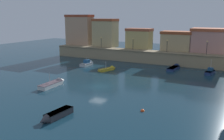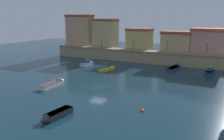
{
  "view_description": "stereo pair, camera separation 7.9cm",
  "coord_description": "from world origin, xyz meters",
  "px_view_note": "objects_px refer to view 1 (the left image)",
  "views": [
    {
      "loc": [
        21.25,
        -34.85,
        11.65
      ],
      "look_at": [
        0.0,
        4.99,
        1.92
      ],
      "focal_mm": 40.24,
      "sensor_mm": 36.0,
      "label": 1
    },
    {
      "loc": [
        21.32,
        -34.82,
        11.65
      ],
      "look_at": [
        0.0,
        4.99,
        1.92
      ],
      "focal_mm": 40.24,
      "sensor_mm": 36.0,
      "label": 2
    }
  ],
  "objects_px": {
    "quay_lamp_2": "(167,44)",
    "mooring_buoy_0": "(143,111)",
    "quay_lamp_3": "(207,45)",
    "moored_boat_6": "(88,63)",
    "moored_boat_7": "(175,67)",
    "moored_boat_5": "(55,115)",
    "moored_boat_2": "(211,72)",
    "moored_boat_1": "(109,69)",
    "quay_lamp_1": "(133,42)",
    "moored_boat_3": "(55,83)",
    "quay_lamp_0": "(101,40)"
  },
  "relations": [
    {
      "from": "moored_boat_7",
      "to": "quay_lamp_2",
      "type": "bearing_deg",
      "value": 41.18
    },
    {
      "from": "moored_boat_5",
      "to": "moored_boat_6",
      "type": "bearing_deg",
      "value": -149.75
    },
    {
      "from": "moored_boat_5",
      "to": "moored_boat_7",
      "type": "xyz_separation_m",
      "value": [
        5.11,
        34.72,
        -0.11
      ]
    },
    {
      "from": "quay_lamp_3",
      "to": "moored_boat_6",
      "type": "relative_size",
      "value": 0.67
    },
    {
      "from": "moored_boat_2",
      "to": "moored_boat_7",
      "type": "distance_m",
      "value": 7.96
    },
    {
      "from": "quay_lamp_2",
      "to": "moored_boat_3",
      "type": "xyz_separation_m",
      "value": [
        -11.41,
        -28.03,
        -4.69
      ]
    },
    {
      "from": "quay_lamp_2",
      "to": "moored_boat_7",
      "type": "bearing_deg",
      "value": -52.92
    },
    {
      "from": "moored_boat_2",
      "to": "moored_boat_6",
      "type": "bearing_deg",
      "value": 107.66
    },
    {
      "from": "moored_boat_3",
      "to": "moored_boat_1",
      "type": "bearing_deg",
      "value": -11.02
    },
    {
      "from": "moored_boat_3",
      "to": "mooring_buoy_0",
      "type": "bearing_deg",
      "value": -105.6
    },
    {
      "from": "quay_lamp_0",
      "to": "quay_lamp_2",
      "type": "bearing_deg",
      "value": 0.0
    },
    {
      "from": "quay_lamp_3",
      "to": "moored_boat_1",
      "type": "height_order",
      "value": "quay_lamp_3"
    },
    {
      "from": "quay_lamp_2",
      "to": "moored_boat_7",
      "type": "distance_m",
      "value": 7.19
    },
    {
      "from": "quay_lamp_2",
      "to": "mooring_buoy_0",
      "type": "relative_size",
      "value": 5.78
    },
    {
      "from": "moored_boat_3",
      "to": "moored_boat_7",
      "type": "relative_size",
      "value": 1.0
    },
    {
      "from": "quay_lamp_2",
      "to": "moored_boat_5",
      "type": "bearing_deg",
      "value": -92.74
    },
    {
      "from": "moored_boat_2",
      "to": "moored_boat_6",
      "type": "distance_m",
      "value": 27.8
    },
    {
      "from": "quay_lamp_0",
      "to": "moored_boat_7",
      "type": "distance_m",
      "value": 22.74
    },
    {
      "from": "quay_lamp_1",
      "to": "quay_lamp_2",
      "type": "height_order",
      "value": "quay_lamp_1"
    },
    {
      "from": "quay_lamp_3",
      "to": "moored_boat_3",
      "type": "height_order",
      "value": "quay_lamp_3"
    },
    {
      "from": "moored_boat_7",
      "to": "mooring_buoy_0",
      "type": "bearing_deg",
      "value": -169.7
    },
    {
      "from": "quay_lamp_0",
      "to": "moored_boat_5",
      "type": "relative_size",
      "value": 0.58
    },
    {
      "from": "moored_boat_2",
      "to": "moored_boat_5",
      "type": "bearing_deg",
      "value": 167.7
    },
    {
      "from": "quay_lamp_3",
      "to": "mooring_buoy_0",
      "type": "xyz_separation_m",
      "value": [
        -2.91,
        -32.06,
        -5.16
      ]
    },
    {
      "from": "quay_lamp_1",
      "to": "moored_boat_1",
      "type": "relative_size",
      "value": 0.62
    },
    {
      "from": "moored_boat_1",
      "to": "mooring_buoy_0",
      "type": "bearing_deg",
      "value": -123.7
    },
    {
      "from": "moored_boat_2",
      "to": "moored_boat_5",
      "type": "distance_m",
      "value": 35.61
    },
    {
      "from": "moored_boat_3",
      "to": "mooring_buoy_0",
      "type": "distance_m",
      "value": 18.12
    },
    {
      "from": "moored_boat_2",
      "to": "moored_boat_3",
      "type": "xyz_separation_m",
      "value": [
        -22.46,
        -22.2,
        -0.05
      ]
    },
    {
      "from": "quay_lamp_2",
      "to": "moored_boat_6",
      "type": "height_order",
      "value": "quay_lamp_2"
    },
    {
      "from": "mooring_buoy_0",
      "to": "moored_boat_1",
      "type": "bearing_deg",
      "value": 128.44
    },
    {
      "from": "quay_lamp_0",
      "to": "quay_lamp_1",
      "type": "xyz_separation_m",
      "value": [
        9.59,
        0.0,
        0.06
      ]
    },
    {
      "from": "moored_boat_1",
      "to": "moored_boat_6",
      "type": "relative_size",
      "value": 1.05
    },
    {
      "from": "moored_boat_7",
      "to": "quay_lamp_0",
      "type": "bearing_deg",
      "value": 82.99
    },
    {
      "from": "quay_lamp_0",
      "to": "moored_boat_5",
      "type": "bearing_deg",
      "value": -66.8
    },
    {
      "from": "moored_boat_5",
      "to": "mooring_buoy_0",
      "type": "height_order",
      "value": "moored_boat_5"
    },
    {
      "from": "moored_boat_1",
      "to": "quay_lamp_3",
      "type": "bearing_deg",
      "value": -37.55
    },
    {
      "from": "mooring_buoy_0",
      "to": "quay_lamp_0",
      "type": "bearing_deg",
      "value": 127.76
    },
    {
      "from": "moored_boat_2",
      "to": "mooring_buoy_0",
      "type": "bearing_deg",
      "value": 178.61
    },
    {
      "from": "mooring_buoy_0",
      "to": "moored_boat_6",
      "type": "bearing_deg",
      "value": 135.82
    },
    {
      "from": "quay_lamp_0",
      "to": "moored_boat_6",
      "type": "height_order",
      "value": "quay_lamp_0"
    },
    {
      "from": "quay_lamp_2",
      "to": "moored_boat_1",
      "type": "distance_m",
      "value": 16.34
    },
    {
      "from": "moored_boat_1",
      "to": "moored_boat_7",
      "type": "height_order",
      "value": "moored_boat_1"
    },
    {
      "from": "quay_lamp_0",
      "to": "moored_boat_5",
      "type": "height_order",
      "value": "quay_lamp_0"
    },
    {
      "from": "moored_boat_3",
      "to": "moored_boat_7",
      "type": "bearing_deg",
      "value": -34.4
    },
    {
      "from": "quay_lamp_0",
      "to": "quay_lamp_1",
      "type": "height_order",
      "value": "quay_lamp_1"
    },
    {
      "from": "quay_lamp_0",
      "to": "moored_boat_1",
      "type": "distance_m",
      "value": 16.47
    },
    {
      "from": "quay_lamp_0",
      "to": "moored_boat_2",
      "type": "height_order",
      "value": "quay_lamp_0"
    },
    {
      "from": "quay_lamp_1",
      "to": "quay_lamp_2",
      "type": "distance_m",
      "value": 8.99
    },
    {
      "from": "quay_lamp_2",
      "to": "moored_boat_1",
      "type": "bearing_deg",
      "value": -125.95
    }
  ]
}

